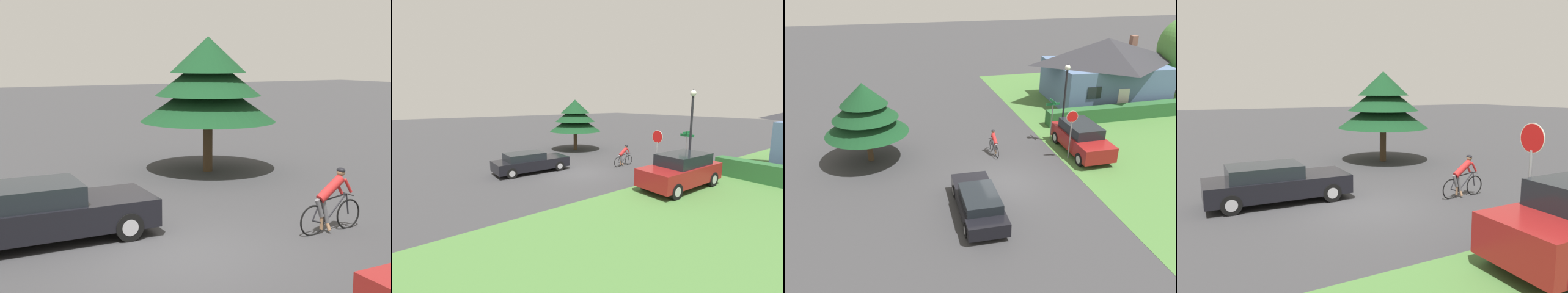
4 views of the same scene
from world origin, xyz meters
The scene contains 4 objects.
ground_plane centered at (0.00, 0.00, 0.00)m, with size 140.00×140.00×0.00m, color #38383A.
sedan_left_lane centered at (-2.01, -2.30, 0.65)m, with size 1.95×4.73×1.29m.
cyclist centered at (0.45, 3.64, 0.71)m, with size 0.44×1.80×1.49m.
conifer_tall_near centered at (-6.84, 4.56, 3.01)m, with size 4.69×4.69×4.67m.
Camera 1 is at (9.52, -4.74, 3.90)m, focal length 50.00 mm.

